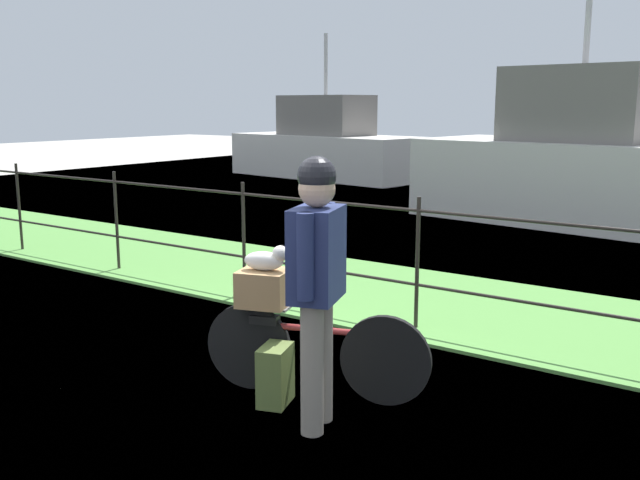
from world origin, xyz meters
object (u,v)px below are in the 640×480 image
object	(u,v)px
terrier_dog	(267,259)
moored_boat_near	(326,147)
cyclist_person	(317,270)
moored_boat_mid	(578,165)
wooden_crate	(264,288)
backpack_on_paving	(275,375)
bicycle_main	(313,350)

from	to	relation	value
terrier_dog	moored_boat_near	distance (m)	14.71
moored_boat_near	terrier_dog	bearing A→B (deg)	-56.87
cyclist_person	moored_boat_mid	size ratio (longest dim) A/B	0.31
moored_boat_near	moored_boat_mid	xyz separation A→B (m)	(7.72, -3.73, 0.15)
wooden_crate	backpack_on_paving	world-z (taller)	wooden_crate
bicycle_main	moored_boat_mid	distance (m)	8.54
wooden_crate	moored_boat_mid	world-z (taller)	moored_boat_mid
backpack_on_paving	cyclist_person	bearing A→B (deg)	-124.74
bicycle_main	backpack_on_paving	distance (m)	0.31
wooden_crate	terrier_dog	distance (m)	0.20
wooden_crate	moored_boat_mid	xyz separation A→B (m)	(-0.30, 8.60, 0.22)
cyclist_person	moored_boat_mid	xyz separation A→B (m)	(-0.93, 8.86, -0.04)
wooden_crate	moored_boat_near	bearing A→B (deg)	123.03
bicycle_main	wooden_crate	size ratio (longest dim) A/B	4.57
bicycle_main	backpack_on_paving	world-z (taller)	bicycle_main
wooden_crate	bicycle_main	bearing A→B (deg)	18.22
cyclist_person	moored_boat_mid	distance (m)	8.91
wooden_crate	cyclist_person	world-z (taller)	cyclist_person
cyclist_person	bicycle_main	bearing A→B (deg)	128.87
wooden_crate	cyclist_person	size ratio (longest dim) A/B	0.20
wooden_crate	terrier_dog	world-z (taller)	terrier_dog
bicycle_main	backpack_on_paving	bearing A→B (deg)	-116.47
bicycle_main	cyclist_person	size ratio (longest dim) A/B	0.91
wooden_crate	cyclist_person	distance (m)	0.73
wooden_crate	terrier_dog	bearing A→B (deg)	18.22
terrier_dog	cyclist_person	size ratio (longest dim) A/B	0.19
bicycle_main	backpack_on_paving	size ratio (longest dim) A/B	3.81
wooden_crate	terrier_dog	size ratio (longest dim) A/B	1.03
backpack_on_paving	moored_boat_near	xyz separation A→B (m)	(-8.22, 12.47, 0.62)
bicycle_main	wooden_crate	xyz separation A→B (m)	(-0.33, -0.11, 0.41)
wooden_crate	cyclist_person	xyz separation A→B (m)	(0.63, -0.27, 0.26)
terrier_dog	cyclist_person	xyz separation A→B (m)	(0.61, -0.27, 0.06)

